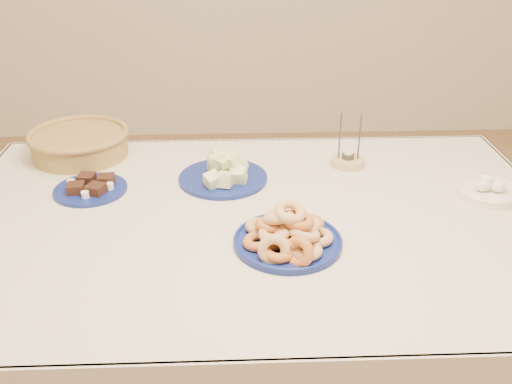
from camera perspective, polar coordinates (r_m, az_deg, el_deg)
dining_table at (r=1.62m, az=-0.07°, el=-5.64°), size 1.71×1.11×0.75m
donut_platter at (r=1.42m, az=3.20°, el=-4.30°), size 0.35×0.35×0.13m
melon_plate at (r=1.75m, az=-3.20°, el=1.99°), size 0.36×0.36×0.10m
brownie_plate at (r=1.76m, az=-16.20°, el=0.43°), size 0.22×0.22×0.04m
wicker_basket at (r=2.01m, az=-17.24°, el=4.79°), size 0.43×0.43×0.09m
candle_holder at (r=1.88m, az=9.16°, el=3.13°), size 0.12×0.12×0.18m
egg_bowl at (r=1.79m, az=22.19°, el=0.14°), size 0.19×0.19×0.06m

